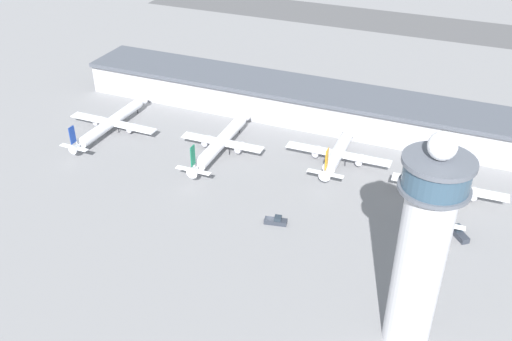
% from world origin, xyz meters
% --- Properties ---
extents(ground_plane, '(1000.00, 1000.00, 0.00)m').
position_xyz_m(ground_plane, '(0.00, 0.00, 0.00)').
color(ground_plane, gray).
extents(terminal_building, '(215.43, 25.00, 13.79)m').
position_xyz_m(terminal_building, '(0.00, 70.00, 6.99)').
color(terminal_building, '#B2B2B7').
rests_on(terminal_building, ground).
extents(runway_strip, '(323.14, 44.00, 0.01)m').
position_xyz_m(runway_strip, '(0.00, 210.74, 0.00)').
color(runway_strip, '#515154').
rests_on(runway_strip, ground).
extents(control_tower, '(14.54, 14.54, 55.02)m').
position_xyz_m(control_tower, '(46.04, -29.75, 27.16)').
color(control_tower, silver).
rests_on(control_tower, ground).
extents(airplane_gate_alpha, '(37.64, 46.04, 12.64)m').
position_xyz_m(airplane_gate_alpha, '(-78.48, 29.92, 3.99)').
color(airplane_gate_alpha, silver).
rests_on(airplane_gate_alpha, ground).
extents(airplane_gate_bravo, '(31.64, 45.63, 14.29)m').
position_xyz_m(airplane_gate_bravo, '(-31.83, 31.29, 4.74)').
color(airplane_gate_bravo, white).
rests_on(airplane_gate_bravo, ground).
extents(airplane_gate_charlie, '(37.66, 32.40, 13.97)m').
position_xyz_m(airplane_gate_charlie, '(9.30, 40.18, 4.47)').
color(airplane_gate_charlie, silver).
rests_on(airplane_gate_charlie, ground).
extents(airplane_gate_delta, '(36.51, 44.67, 14.33)m').
position_xyz_m(airplane_gate_delta, '(48.20, 32.81, 4.80)').
color(airplane_gate_delta, white).
rests_on(airplane_gate_delta, ground).
extents(service_truck_catering, '(7.27, 3.83, 2.62)m').
position_xyz_m(service_truck_catering, '(1.88, -0.43, 0.91)').
color(service_truck_catering, black).
rests_on(service_truck_catering, ground).
extents(service_truck_fuel, '(6.95, 7.75, 3.12)m').
position_xyz_m(service_truck_fuel, '(53.52, 14.73, 1.09)').
color(service_truck_fuel, black).
rests_on(service_truck_fuel, ground).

